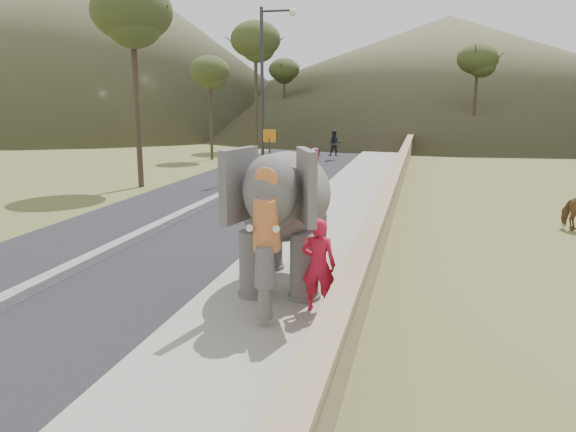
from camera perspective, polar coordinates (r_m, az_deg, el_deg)
name	(u,v)px	position (r m, az deg, el deg)	size (l,w,h in m)	color
ground	(248,339)	(9.56, -4.05, -12.40)	(160.00, 160.00, 0.00)	olive
road	(200,209)	(20.22, -8.98, 0.71)	(7.00, 120.00, 0.03)	black
median	(199,206)	(20.20, -8.98, 0.98)	(0.35, 120.00, 0.22)	black
walkway	(339,214)	(18.88, 5.18, 0.19)	(3.00, 120.00, 0.15)	#9E9687
parapet	(389,202)	(18.62, 10.24, 1.37)	(0.30, 120.00, 1.10)	tan
lamppost	(268,76)	(27.42, -2.01, 14.02)	(1.76, 0.36, 8.00)	#303135
signboard	(269,145)	(26.91, -1.89, 7.17)	(0.60, 0.08, 2.40)	#2D2D33
hill_left	(86,36)	(75.56, -19.87, 16.78)	(60.00, 60.00, 22.00)	brown
hill_far	(447,72)	(78.37, 15.82, 13.90)	(80.00, 80.00, 14.00)	brown
elephant_and_man	(286,216)	(11.42, -0.17, 0.05)	(2.43, 4.12, 2.87)	slate
motorcyclist	(326,148)	(35.35, 3.85, 6.87)	(1.80, 1.66, 1.87)	maroon
trees	(374,95)	(35.61, 8.74, 12.05)	(48.33, 42.72, 9.57)	#473828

